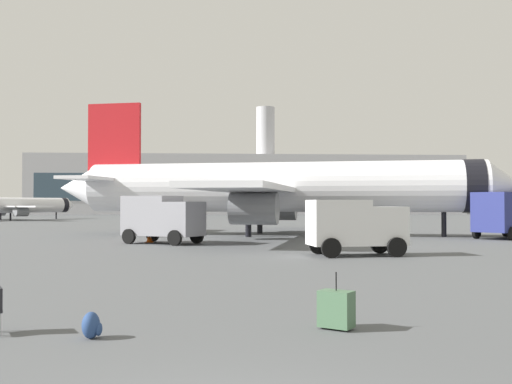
{
  "coord_description": "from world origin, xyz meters",
  "views": [
    {
      "loc": [
        -0.03,
        -5.73,
        2.42
      ],
      "look_at": [
        1.93,
        23.25,
        3.0
      ],
      "focal_mm": 41.15,
      "sensor_mm": 36.0,
      "label": 1
    }
  ],
  "objects": [
    {
      "name": "service_truck",
      "position": [
        -3.31,
        30.13,
        1.61
      ],
      "size": [
        5.24,
        4.39,
        2.9
      ],
      "color": "gray",
      "rests_on": "ground"
    },
    {
      "name": "fuel_truck",
      "position": [
        20.28,
        33.86,
        1.77
      ],
      "size": [
        6.25,
        5.51,
        3.2
      ],
      "color": "navy",
      "rests_on": "ground"
    },
    {
      "name": "safety_cone_far",
      "position": [
        -4.22,
        31.38,
        0.33
      ],
      "size": [
        0.44,
        0.44,
        0.66
      ],
      "color": "#F2590C",
      "rests_on": "ground"
    },
    {
      "name": "safety_cone_near",
      "position": [
        -3.06,
        37.69,
        0.4
      ],
      "size": [
        0.44,
        0.44,
        0.82
      ],
      "color": "#F2590C",
      "rests_on": "ground"
    },
    {
      "name": "cargo_van",
      "position": [
        6.42,
        21.21,
        1.45
      ],
      "size": [
        4.57,
        2.69,
        2.6
      ],
      "color": "white",
      "rests_on": "ground"
    },
    {
      "name": "traveller_backpack",
      "position": [
        -2.26,
        5.0,
        0.23
      ],
      "size": [
        0.36,
        0.4,
        0.48
      ],
      "color": "navy",
      "rests_on": "ground"
    },
    {
      "name": "safety_cone_mid",
      "position": [
        13.06,
        42.79,
        0.34
      ],
      "size": [
        0.44,
        0.44,
        0.7
      ],
      "color": "#F2590C",
      "rests_on": "ground"
    },
    {
      "name": "airplane_taxiing",
      "position": [
        -30.11,
        82.96,
        2.17
      ],
      "size": [
        16.65,
        17.47,
        6.23
      ],
      "color": "white",
      "rests_on": "ground"
    },
    {
      "name": "terminal_building",
      "position": [
        7.51,
        134.37,
        6.93
      ],
      "size": [
        99.86,
        18.26,
        25.62
      ],
      "color": "#B2B2B7",
      "rests_on": "ground"
    },
    {
      "name": "airplane_at_gate",
      "position": [
        4.6,
        38.81,
        3.66
      ],
      "size": [
        35.37,
        32.2,
        10.5
      ],
      "color": "white",
      "rests_on": "ground"
    },
    {
      "name": "rolling_suitcase",
      "position": [
        2.29,
        5.49,
        0.39
      ],
      "size": [
        0.75,
        0.71,
        1.1
      ],
      "color": "#476B4C",
      "rests_on": "ground"
    }
  ]
}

